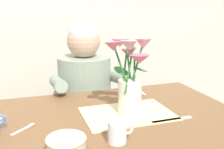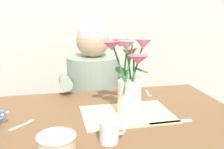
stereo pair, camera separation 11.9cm
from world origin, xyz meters
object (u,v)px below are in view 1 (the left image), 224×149
(dinner_knife, at_px, (172,120))
(tea_cup, at_px, (118,132))
(seated_person, at_px, (85,107))
(ceramic_bowl, at_px, (66,144))
(flower_vase, at_px, (130,77))

(dinner_knife, distance_m, tea_cup, 0.31)
(tea_cup, bearing_deg, seated_person, 85.22)
(ceramic_bowl, bearing_deg, dinner_knife, 14.45)
(seated_person, xyz_separation_m, dinner_knife, (0.21, -0.73, 0.18))
(seated_person, bearing_deg, tea_cup, -95.88)
(seated_person, xyz_separation_m, tea_cup, (-0.07, -0.84, 0.22))
(ceramic_bowl, distance_m, tea_cup, 0.19)
(flower_vase, bearing_deg, ceramic_bowl, -142.98)
(seated_person, distance_m, dinner_knife, 0.78)
(dinner_knife, bearing_deg, seated_person, 105.53)
(seated_person, relative_size, dinner_knife, 5.97)
(dinner_knife, bearing_deg, tea_cup, -160.39)
(dinner_knife, xyz_separation_m, tea_cup, (-0.28, -0.11, 0.04))
(seated_person, relative_size, ceramic_bowl, 8.35)
(flower_vase, height_order, dinner_knife, flower_vase)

